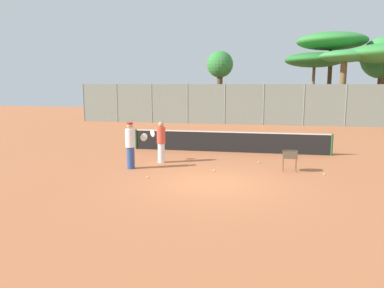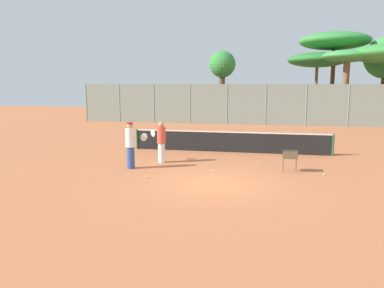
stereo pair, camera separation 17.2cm
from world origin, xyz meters
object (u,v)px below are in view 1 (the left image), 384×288
ball_cart (290,156)px  parked_car (332,115)px  player_red_cap (161,142)px  tennis_net (229,141)px  player_white_outfit (131,145)px

ball_cart → parked_car: (5.14, 21.31, 0.03)m
player_red_cap → ball_cart: player_red_cap is taller
player_red_cap → ball_cart: bearing=-157.6°
tennis_net → player_red_cap: player_red_cap is taller
tennis_net → ball_cart: (2.80, -3.88, 0.08)m
ball_cart → player_red_cap: bearing=172.6°
ball_cart → parked_car: parked_car is taller
player_red_cap → parked_car: bearing=-87.6°
tennis_net → parked_car: parked_car is taller
player_white_outfit → player_red_cap: bearing=45.4°
player_red_cap → parked_car: 23.20m
player_white_outfit → ball_cart: 6.51m
tennis_net → player_white_outfit: (-3.66, -4.57, 0.44)m
player_white_outfit → player_red_cap: size_ratio=1.05×
player_white_outfit → parked_car: size_ratio=0.46×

